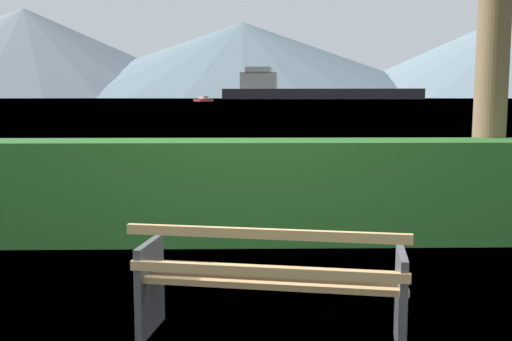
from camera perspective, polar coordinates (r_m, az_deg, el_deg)
ground_plane at (r=4.45m, az=1.46°, el=-15.66°), size 1400.00×1400.00×0.00m
water_surface at (r=310.79m, az=-1.24°, el=6.81°), size 620.00×620.00×0.00m
park_bench at (r=4.24m, az=1.36°, el=-10.61°), size 1.94×0.90×0.87m
hedge_row at (r=7.12m, az=0.35°, el=-1.93°), size 11.56×0.84×1.20m
cargo_ship_large at (r=311.85m, az=4.81°, el=7.63°), size 102.61×25.91×16.40m
tender_far at (r=182.27m, az=-5.02°, el=6.75°), size 5.77×7.40×1.68m
distant_hills at (r=589.56m, az=1.07°, el=10.98°), size 880.54×452.61×87.16m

